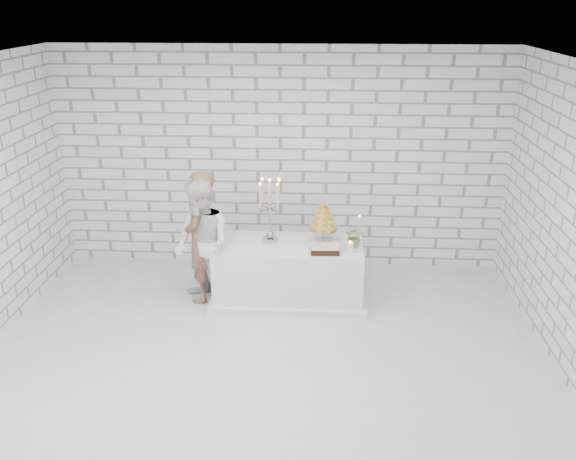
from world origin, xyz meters
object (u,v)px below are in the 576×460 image
object	(u,v)px
groom	(201,237)
croquembouche	(324,221)
cake_table	(289,272)
bride	(202,245)
candelabra	(270,211)

from	to	relation	value
groom	croquembouche	xyz separation A→B (m)	(1.49, 0.14, 0.19)
cake_table	groom	world-z (taller)	groom
groom	bride	world-z (taller)	groom
cake_table	bride	world-z (taller)	bride
groom	candelabra	bearing A→B (deg)	98.40
croquembouche	cake_table	bearing A→B (deg)	-165.54
candelabra	croquembouche	xyz separation A→B (m)	(0.65, 0.05, -0.14)
croquembouche	bride	bearing A→B (deg)	-168.01
groom	candelabra	distance (m)	0.91
groom	candelabra	size ratio (longest dim) A/B	2.05
bride	cake_table	bearing A→B (deg)	61.50
groom	croquembouche	world-z (taller)	groom
bride	candelabra	world-z (taller)	bride
cake_table	candelabra	size ratio (longest dim) A/B	2.23
cake_table	groom	distance (m)	1.16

